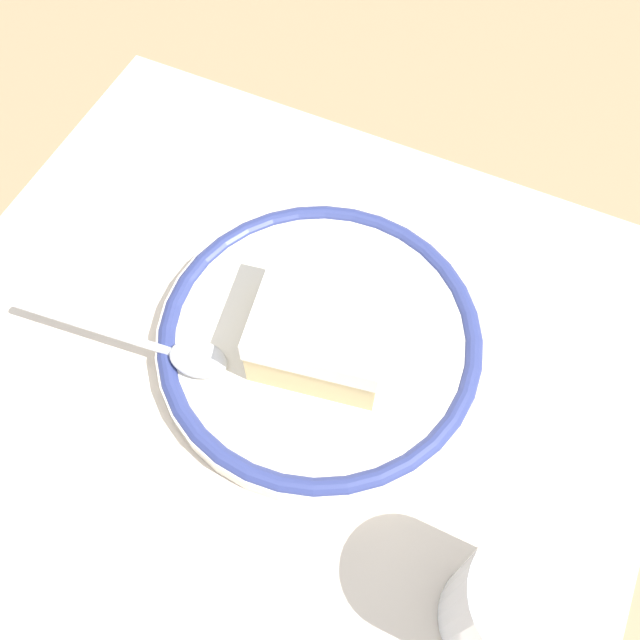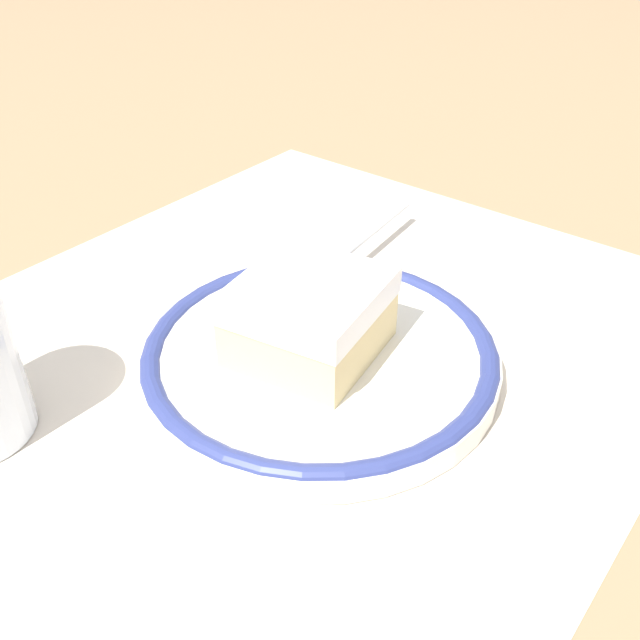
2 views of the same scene
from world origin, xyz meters
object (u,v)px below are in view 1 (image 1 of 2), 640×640
(cake_slice, at_px, (325,325))
(cup, at_px, (513,611))
(plate, at_px, (320,339))
(spoon, at_px, (172,351))

(cake_slice, height_order, cup, cup)
(plate, distance_m, spoon, 0.09)
(spoon, bearing_deg, cup, -14.44)
(cake_slice, xyz_separation_m, spoon, (-0.08, -0.05, -0.02))
(plate, relative_size, cup, 2.36)
(cup, bearing_deg, cake_slice, 144.66)
(spoon, relative_size, cup, 1.68)
(spoon, xyz_separation_m, cup, (0.23, -0.06, 0.02))
(plate, distance_m, cup, 0.19)
(plate, relative_size, spoon, 1.41)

